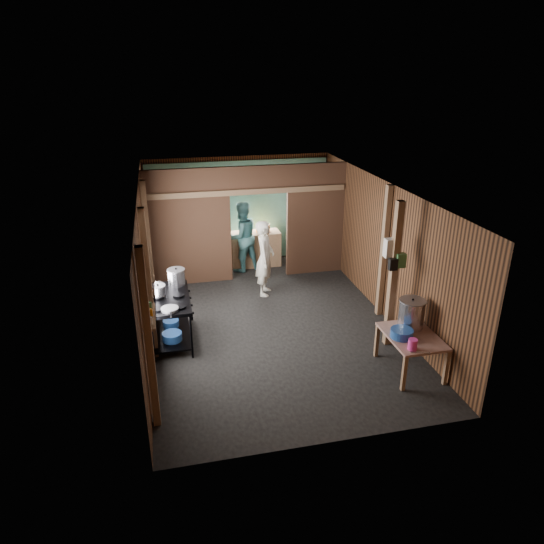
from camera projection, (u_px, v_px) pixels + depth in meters
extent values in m
cube|color=black|center=(270.00, 320.00, 9.70)|extent=(4.50, 7.00, 0.00)
cube|color=#4D4740|center=(269.00, 188.00, 8.71)|extent=(4.50, 7.00, 0.00)
cube|color=brown|center=(239.00, 209.00, 12.36)|extent=(4.50, 0.00, 2.60)
cube|color=brown|center=(333.00, 358.00, 6.05)|extent=(4.50, 0.00, 2.60)
cube|color=brown|center=(145.00, 268.00, 8.74)|extent=(0.00, 7.00, 2.60)
cube|color=brown|center=(383.00, 249.00, 9.67)|extent=(0.00, 7.00, 2.60)
cube|color=#422D1F|center=(189.00, 228.00, 10.91)|extent=(1.85, 0.10, 2.60)
cube|color=#422D1F|center=(315.00, 220.00, 11.51)|extent=(1.35, 0.10, 2.60)
cube|color=#422D1F|center=(259.00, 179.00, 10.86)|extent=(1.30, 0.10, 0.60)
cube|color=#6AC4B9|center=(239.00, 212.00, 12.32)|extent=(4.40, 0.06, 2.50)
cube|color=#916C52|center=(255.00, 249.00, 12.26)|extent=(1.20, 0.50, 0.85)
cylinder|color=silver|center=(249.00, 186.00, 12.09)|extent=(0.20, 0.03, 0.20)
cube|color=#916C52|center=(149.00, 341.00, 6.41)|extent=(0.10, 0.12, 2.60)
cube|color=#916C52|center=(149.00, 286.00, 8.03)|extent=(0.10, 0.12, 2.60)
cube|color=#916C52|center=(149.00, 246.00, 9.83)|extent=(0.10, 0.12, 2.60)
cube|color=#916C52|center=(384.00, 253.00, 9.47)|extent=(0.10, 0.12, 2.60)
cube|color=#916C52|center=(393.00, 276.00, 8.42)|extent=(0.12, 0.12, 2.60)
cube|color=#916C52|center=(248.00, 192.00, 10.85)|extent=(4.40, 0.12, 0.12)
cylinder|color=gray|center=(145.00, 242.00, 8.97)|extent=(0.03, 0.34, 0.34)
cylinder|color=black|center=(146.00, 240.00, 9.37)|extent=(0.03, 0.30, 0.30)
cube|color=#916C52|center=(150.00, 317.00, 6.83)|extent=(0.14, 0.80, 0.03)
cylinder|color=silver|center=(150.00, 321.00, 6.58)|extent=(0.07, 0.07, 0.10)
cylinder|color=orange|center=(150.00, 312.00, 6.80)|extent=(0.08, 0.08, 0.10)
cylinder|color=#3B773E|center=(150.00, 305.00, 7.00)|extent=(0.06, 0.06, 0.10)
cube|color=silver|center=(391.00, 248.00, 8.29)|extent=(0.22, 0.15, 0.32)
cube|color=#3B773E|center=(400.00, 260.00, 8.26)|extent=(0.16, 0.12, 0.24)
cube|color=black|center=(393.00, 264.00, 8.23)|extent=(0.14, 0.10, 0.20)
cylinder|color=silver|center=(158.00, 285.00, 9.03)|extent=(0.17, 0.17, 0.10)
cylinder|color=#214D9D|center=(172.00, 336.00, 8.65)|extent=(0.34, 0.34, 0.14)
cylinder|color=#214D9D|center=(171.00, 323.00, 9.12)|extent=(0.29, 0.29, 0.12)
cylinder|color=#214D9D|center=(402.00, 333.00, 7.82)|extent=(0.38, 0.38, 0.13)
cylinder|color=#F63DA9|center=(413.00, 344.00, 7.47)|extent=(0.18, 0.18, 0.17)
cube|color=silver|center=(420.00, 352.00, 7.41)|extent=(0.30, 0.13, 0.01)
cylinder|color=orange|center=(263.00, 228.00, 12.10)|extent=(0.34, 0.34, 0.19)
imported|color=white|center=(265.00, 258.00, 10.55)|extent=(0.57, 0.69, 1.64)
imported|color=teal|center=(242.00, 237.00, 11.79)|extent=(1.00, 0.90, 1.69)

